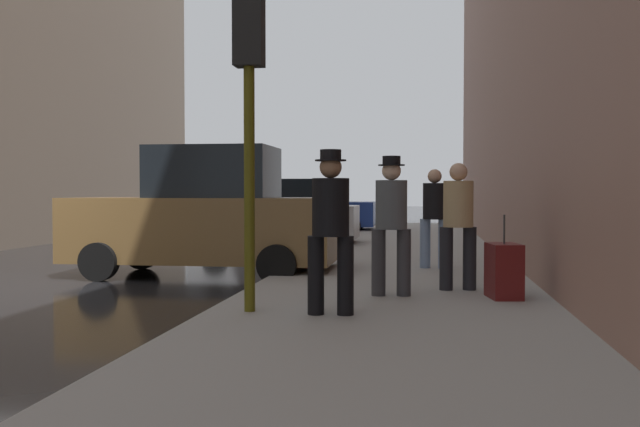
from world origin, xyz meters
TOP-DOWN VIEW (x-y plane):
  - ground_plane at (0.00, 0.00)m, footprint 120.00×120.00m
  - sidewalk at (6.00, 0.00)m, footprint 4.00×40.00m
  - parked_bronze_suv at (2.65, 1.86)m, footprint 4.61×2.08m
  - parked_silver_sedan at (2.65, 8.03)m, footprint 4.22×2.09m
  - parked_blue_sedan at (2.65, 14.58)m, footprint 4.24×2.14m
  - fire_hydrant at (4.45, 2.04)m, footprint 0.42×0.22m
  - traffic_light at (4.50, -2.43)m, footprint 0.32×0.32m
  - pedestrian_in_tan_coat at (6.86, -0.37)m, footprint 0.53×0.48m
  - pedestrian_with_beanie at (6.00, -1.04)m, footprint 0.51×0.43m
  - pedestrian_with_fedora at (5.42, -2.53)m, footprint 0.51×0.42m
  - pedestrian_in_jeans at (6.59, 2.32)m, footprint 0.53×0.47m
  - rolling_suitcase at (7.40, -1.04)m, footprint 0.45×0.61m

SIDE VIEW (x-z plane):
  - ground_plane at x=0.00m, z-range 0.00..0.00m
  - sidewalk at x=6.00m, z-range 0.00..0.15m
  - rolling_suitcase at x=7.40m, z-range -0.03..1.01m
  - fire_hydrant at x=4.45m, z-range 0.15..0.85m
  - parked_silver_sedan at x=2.65m, z-range -0.05..1.74m
  - parked_blue_sedan at x=2.65m, z-range -0.05..1.74m
  - parked_bronze_suv at x=2.65m, z-range -0.09..2.16m
  - pedestrian_in_tan_coat at x=6.86m, z-range 0.25..1.96m
  - pedestrian_in_jeans at x=6.59m, z-range 0.25..1.96m
  - pedestrian_with_beanie at x=6.00m, z-range 0.25..2.02m
  - pedestrian_with_fedora at x=5.42m, z-range 0.25..2.02m
  - traffic_light at x=4.50m, z-range 0.96..4.56m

